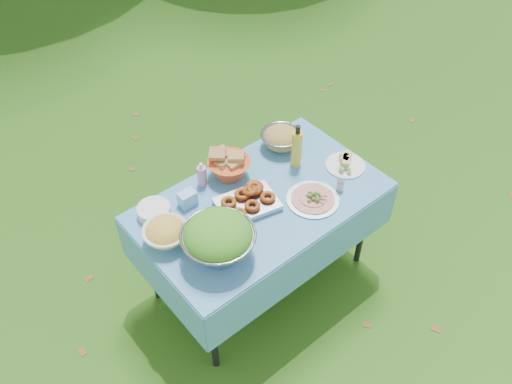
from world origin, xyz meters
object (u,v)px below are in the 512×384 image
at_px(bread_bowl, 229,164).
at_px(charcuterie_platter, 313,196).
at_px(salad_bowl, 218,238).
at_px(plate_stack, 154,211).
at_px(pasta_bowl_steel, 281,138).
at_px(oil_bottle, 297,146).
at_px(picnic_table, 261,241).

height_order(bread_bowl, charcuterie_platter, bread_bowl).
bearing_deg(salad_bowl, charcuterie_platter, -2.70).
height_order(salad_bowl, charcuterie_platter, salad_bowl).
height_order(plate_stack, charcuterie_platter, charcuterie_platter).
bearing_deg(plate_stack, salad_bowl, -76.53).
distance_m(salad_bowl, pasta_bowl_steel, 0.97).
bearing_deg(salad_bowl, pasta_bowl_steel, 28.23).
xyz_separation_m(pasta_bowl_steel, oil_bottle, (-0.05, -0.19, 0.08)).
relative_size(salad_bowl, pasta_bowl_steel, 1.53).
height_order(salad_bowl, oil_bottle, oil_bottle).
bearing_deg(picnic_table, plate_stack, 151.19).
distance_m(salad_bowl, bread_bowl, 0.62).
height_order(picnic_table, charcuterie_platter, charcuterie_platter).
bearing_deg(oil_bottle, salad_bowl, -161.69).
height_order(pasta_bowl_steel, charcuterie_platter, pasta_bowl_steel).
xyz_separation_m(salad_bowl, pasta_bowl_steel, (0.85, 0.46, -0.06)).
distance_m(salad_bowl, oil_bottle, 0.85).
distance_m(picnic_table, charcuterie_platter, 0.52).
bearing_deg(plate_stack, picnic_table, -28.81).
xyz_separation_m(plate_stack, oil_bottle, (0.91, -0.20, 0.12)).
height_order(pasta_bowl_steel, oil_bottle, oil_bottle).
relative_size(plate_stack, pasta_bowl_steel, 0.73).
relative_size(bread_bowl, oil_bottle, 0.88).
bearing_deg(picnic_table, bread_bowl, 92.28).
distance_m(picnic_table, salad_bowl, 0.69).
bearing_deg(bread_bowl, picnic_table, -87.72).
bearing_deg(picnic_table, charcuterie_platter, -40.55).
xyz_separation_m(picnic_table, oil_bottle, (0.37, 0.10, 0.53)).
height_order(bread_bowl, oil_bottle, oil_bottle).
distance_m(bread_bowl, pasta_bowl_steel, 0.43).
xyz_separation_m(picnic_table, pasta_bowl_steel, (0.42, 0.29, 0.45)).
relative_size(picnic_table, plate_stack, 7.66).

